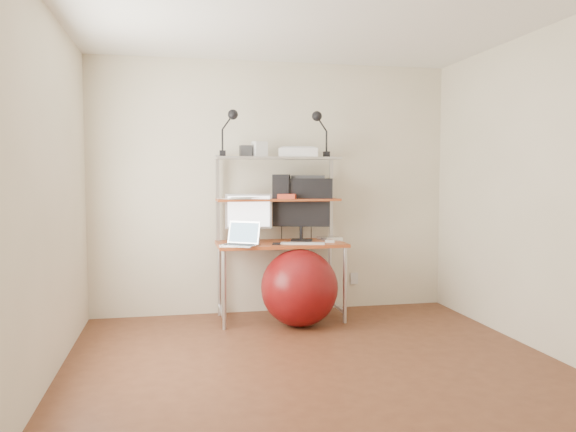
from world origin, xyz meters
name	(u,v)px	position (x,y,z in m)	size (l,w,h in m)	color
room	(319,193)	(0.00, 0.00, 1.25)	(3.60, 3.60, 3.60)	brown
computer_desk	(279,219)	(0.00, 1.50, 0.96)	(1.20, 0.60, 1.57)	#B14822
wall_outlet	(354,278)	(0.85, 1.79, 0.30)	(0.08, 0.01, 0.12)	silver
monitor_silver	(249,214)	(-0.29, 1.55, 1.00)	(0.45, 0.18, 0.49)	#B4B3B8
monitor_black	(301,212)	(0.22, 1.54, 1.02)	(0.54, 0.22, 0.56)	black
laptop	(242,240)	(-0.39, 1.27, 0.79)	(0.40, 0.38, 0.27)	silver
keyboard	(303,243)	(0.18, 1.27, 0.75)	(0.41, 0.12, 0.01)	silver
mouse	(330,241)	(0.45, 1.32, 0.75)	(0.08, 0.05, 0.02)	silver
mac_mini	(330,239)	(0.50, 1.51, 0.76)	(0.19, 0.19, 0.04)	silver
phone	(276,244)	(-0.07, 1.29, 0.74)	(0.07, 0.13, 0.01)	black
printer	(308,187)	(0.31, 1.61, 1.26)	(0.54, 0.43, 0.22)	black
nas_cube	(281,187)	(0.03, 1.57, 1.27)	(0.16, 0.16, 0.23)	black
red_box	(287,196)	(0.07, 1.47, 1.17)	(0.17, 0.11, 0.05)	red
scanner	(298,152)	(0.20, 1.56, 1.60)	(0.41, 0.32, 0.10)	silver
box_white	(260,149)	(-0.18, 1.56, 1.62)	(0.12, 0.10, 0.14)	silver
box_grey	(246,151)	(-0.31, 1.58, 1.60)	(0.11, 0.11, 0.11)	#303033
clip_lamp_left	(231,122)	(-0.46, 1.45, 1.86)	(0.17, 0.10, 0.43)	black
clip_lamp_right	(319,124)	(0.39, 1.49, 1.87)	(0.17, 0.10, 0.44)	black
exercise_ball	(299,288)	(0.12, 1.17, 0.35)	(0.70, 0.70, 0.70)	maroon
paper_stack	(239,198)	(-0.38, 1.57, 1.16)	(0.38, 0.40, 0.02)	white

